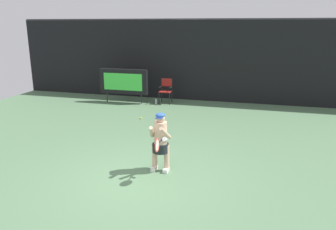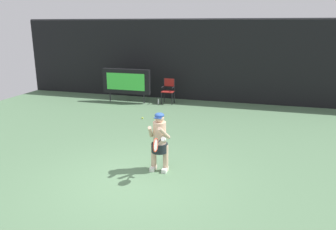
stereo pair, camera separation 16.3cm
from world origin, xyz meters
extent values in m
cube|color=#547854|center=(0.00, 0.00, -0.01)|extent=(18.00, 22.00, 0.02)
cube|color=black|center=(0.00, 8.50, 1.80)|extent=(18.00, 0.12, 3.60)
cylinder|color=#38383D|center=(0.00, 8.50, 3.63)|extent=(18.00, 0.05, 0.05)
cube|color=black|center=(-3.26, 7.15, 0.95)|extent=(2.20, 0.20, 1.10)
cube|color=#40D645|center=(-3.26, 7.04, 0.95)|extent=(1.80, 0.01, 0.75)
cylinder|color=#2D2D33|center=(-4.09, 7.15, 0.20)|extent=(0.05, 0.05, 0.40)
cylinder|color=#2D2D33|center=(-2.44, 7.15, 0.20)|extent=(0.05, 0.05, 0.40)
cylinder|color=black|center=(-1.65, 7.23, 0.26)|extent=(0.04, 0.04, 0.52)
cylinder|color=black|center=(-1.17, 7.23, 0.26)|extent=(0.04, 0.04, 0.52)
cylinder|color=black|center=(-1.65, 7.63, 0.26)|extent=(0.04, 0.04, 0.52)
cylinder|color=black|center=(-1.17, 7.63, 0.26)|extent=(0.04, 0.04, 0.52)
cube|color=maroon|center=(-1.41, 7.43, 0.54)|extent=(0.52, 0.44, 0.03)
cylinder|color=black|center=(-1.65, 7.63, 0.80)|extent=(0.04, 0.04, 0.56)
cylinder|color=black|center=(-1.17, 7.63, 0.80)|extent=(0.04, 0.04, 0.56)
cube|color=maroon|center=(-1.41, 7.63, 0.91)|extent=(0.48, 0.02, 0.34)
cylinder|color=black|center=(-1.65, 7.43, 0.74)|extent=(0.04, 0.44, 0.04)
cylinder|color=black|center=(-1.17, 7.43, 0.74)|extent=(0.04, 0.44, 0.04)
cylinder|color=silver|center=(-1.78, 7.20, 0.12)|extent=(0.07, 0.07, 0.24)
cylinder|color=black|center=(-1.78, 7.20, 0.25)|extent=(0.03, 0.03, 0.03)
cube|color=white|center=(0.21, 0.67, 0.04)|extent=(0.11, 0.26, 0.09)
cube|color=white|center=(0.51, 0.67, 0.04)|extent=(0.11, 0.26, 0.09)
cylinder|color=#DBB293|center=(0.21, 0.72, 0.33)|extent=(0.13, 0.13, 0.65)
cylinder|color=#DBB293|center=(0.51, 0.72, 0.33)|extent=(0.13, 0.13, 0.65)
cylinder|color=black|center=(0.36, 0.72, 0.58)|extent=(0.39, 0.39, 0.22)
cylinder|color=#DBB293|center=(0.36, 0.72, 0.93)|extent=(0.31, 0.31, 0.56)
sphere|color=#DBB293|center=(0.36, 0.72, 1.31)|extent=(0.22, 0.22, 0.22)
ellipsoid|color=#284C93|center=(0.36, 0.72, 1.37)|extent=(0.22, 0.22, 0.12)
cube|color=#284C93|center=(0.36, 0.62, 1.34)|extent=(0.17, 0.12, 0.02)
cylinder|color=#DBB293|center=(0.20, 0.55, 1.01)|extent=(0.19, 0.46, 0.39)
cylinder|color=#DBB293|center=(0.53, 0.55, 1.01)|extent=(0.19, 0.46, 0.39)
cylinder|color=white|center=(0.55, 0.43, 0.90)|extent=(0.13, 0.13, 0.12)
cylinder|color=black|center=(0.47, 0.42, 0.87)|extent=(0.03, 0.28, 0.03)
torus|color=red|center=(0.47, 0.11, 0.87)|extent=(0.02, 0.31, 0.31)
ellipsoid|color=silver|center=(0.47, 0.11, 0.87)|extent=(0.01, 0.26, 0.26)
sphere|color=#CCDB3D|center=(-1.62, 4.78, 0.03)|extent=(0.07, 0.07, 0.07)
camera|label=1|loc=(2.48, -6.33, 3.41)|focal=35.31mm
camera|label=2|loc=(2.64, -6.29, 3.41)|focal=35.31mm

